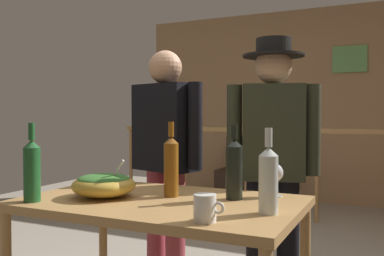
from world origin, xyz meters
The scene contains 15 objects.
back_wall centered at (0.00, 3.31, 1.29)m, with size 4.95×0.10×2.58m, color tan.
framed_picture centered at (0.38, 3.25, 1.88)m, with size 0.42×0.03×0.34m, color #67AE5D.
stair_railing centered at (-0.10, 2.16, 0.69)m, with size 3.26×0.10×1.07m.
tv_console centered at (-0.84, 2.96, 0.21)m, with size 0.90×0.40×0.42m, color #38281E.
flat_screen_tv centered at (-0.84, 2.93, 0.69)m, with size 0.65×0.12×0.45m.
serving_table centered at (-0.11, -0.80, 0.69)m, with size 1.31×0.81×0.76m.
salad_bowl centered at (-0.39, -0.86, 0.83)m, with size 0.31×0.31×0.19m.
wine_glass centered at (0.37, -0.49, 0.87)m, with size 0.08×0.08×0.16m.
wine_bottle_dark centered at (0.21, -0.65, 0.91)m, with size 0.08×0.08×0.35m.
wine_bottle_green centered at (-0.62, -1.09, 0.91)m, with size 0.08×0.08×0.37m.
wine_bottle_clear centered at (0.43, -0.87, 0.91)m, with size 0.08×0.08×0.35m.
wine_bottle_amber centered at (-0.10, -0.71, 0.92)m, with size 0.07×0.07×0.37m.
mug_white centered at (0.26, -1.10, 0.82)m, with size 0.12×0.09×0.10m.
person_standing_left centered at (-0.47, -0.09, 0.94)m, with size 0.59×0.34×1.59m.
person_standing_right centered at (0.25, -0.09, 0.95)m, with size 0.52×0.36×1.61m.
Camera 1 is at (0.89, -2.56, 1.17)m, focal length 39.92 mm.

